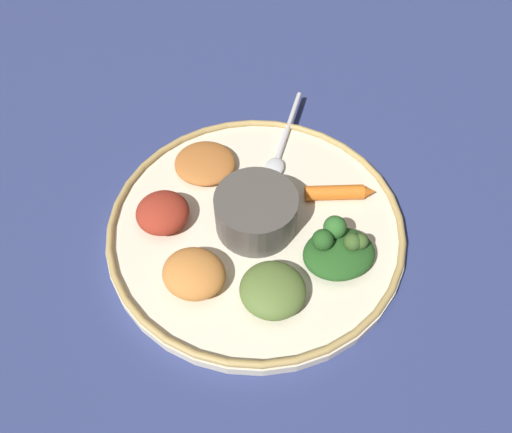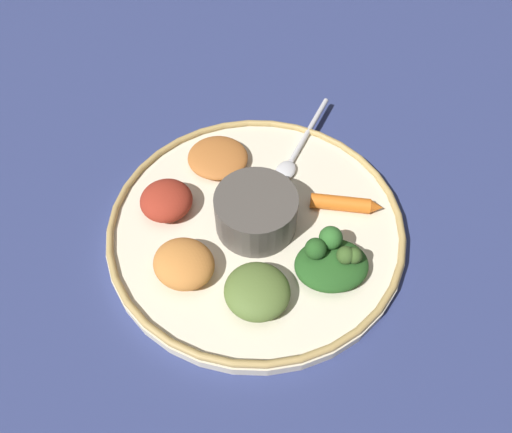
# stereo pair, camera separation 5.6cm
# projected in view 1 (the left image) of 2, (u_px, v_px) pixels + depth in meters

# --- Properties ---
(ground_plane) EXTENTS (2.40, 2.40, 0.00)m
(ground_plane) POSITION_uv_depth(u_px,v_px,m) (256.00, 231.00, 0.58)
(ground_plane) COLOR navy
(platter) EXTENTS (0.34, 0.34, 0.01)m
(platter) POSITION_uv_depth(u_px,v_px,m) (256.00, 228.00, 0.57)
(platter) COLOR beige
(platter) RESTS_ON ground_plane
(platter_rim) EXTENTS (0.34, 0.34, 0.01)m
(platter_rim) POSITION_uv_depth(u_px,v_px,m) (256.00, 223.00, 0.57)
(platter_rim) COLOR tan
(platter_rim) RESTS_ON platter
(center_bowl) EXTENTS (0.09, 0.09, 0.05)m
(center_bowl) POSITION_uv_depth(u_px,v_px,m) (256.00, 211.00, 0.55)
(center_bowl) COLOR #4C4742
(center_bowl) RESTS_ON platter
(spoon) EXTENTS (0.06, 0.16, 0.01)m
(spoon) POSITION_uv_depth(u_px,v_px,m) (281.00, 147.00, 0.64)
(spoon) COLOR silver
(spoon) RESTS_ON platter
(greens_pile) EXTENTS (0.10, 0.10, 0.05)m
(greens_pile) POSITION_uv_depth(u_px,v_px,m) (339.00, 249.00, 0.53)
(greens_pile) COLOR #23511E
(greens_pile) RESTS_ON platter
(carrot_near_spoon) EXTENTS (0.08, 0.06, 0.02)m
(carrot_near_spoon) POSITION_uv_depth(u_px,v_px,m) (339.00, 192.00, 0.58)
(carrot_near_spoon) COLOR orange
(carrot_near_spoon) RESTS_ON platter
(mound_squash) EXTENTS (0.07, 0.07, 0.03)m
(mound_squash) POSITION_uv_depth(u_px,v_px,m) (194.00, 273.00, 0.51)
(mound_squash) COLOR #C67A38
(mound_squash) RESTS_ON platter
(mound_chickpea) EXTENTS (0.10, 0.09, 0.02)m
(mound_chickpea) POSITION_uv_depth(u_px,v_px,m) (205.00, 163.00, 0.61)
(mound_chickpea) COLOR #B2662D
(mound_chickpea) RESTS_ON platter
(mound_beet) EXTENTS (0.08, 0.08, 0.03)m
(mound_beet) POSITION_uv_depth(u_px,v_px,m) (163.00, 213.00, 0.56)
(mound_beet) COLOR maroon
(mound_beet) RESTS_ON platter
(mound_collards) EXTENTS (0.08, 0.08, 0.03)m
(mound_collards) POSITION_uv_depth(u_px,v_px,m) (273.00, 290.00, 0.50)
(mound_collards) COLOR #567033
(mound_collards) RESTS_ON platter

